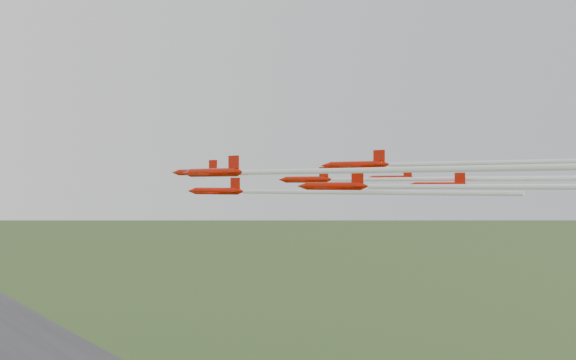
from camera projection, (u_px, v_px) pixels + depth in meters
jet_lead at (258, 172)px, 104.53m from camera, size 21.02×52.06×2.61m
jet_row2_left at (281, 192)px, 90.13m from camera, size 19.86×47.37×2.53m
jet_row2_right at (380, 179)px, 105.45m from camera, size 19.68×58.92×2.76m
jet_row3_left at (326, 171)px, 70.65m from camera, size 18.75×64.46×2.61m
jet_row3_mid at (386, 186)px, 91.35m from camera, size 17.37×43.21×2.90m
jet_row3_right at (450, 178)px, 111.39m from camera, size 15.86×48.01×2.44m
jet_row4_left at (488, 163)px, 73.37m from camera, size 22.74×58.43×2.34m
jet_row4_right at (504, 186)px, 90.93m from camera, size 15.13×43.16×2.41m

